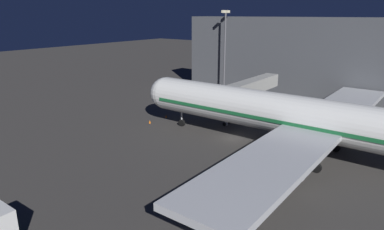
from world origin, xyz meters
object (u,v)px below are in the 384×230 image
at_px(airliner_at_gate, 315,121).
at_px(traffic_cone_nose_port, 166,116).
at_px(traffic_cone_nose_starboard, 150,122).
at_px(apron_floodlight_mast, 225,47).
at_px(jet_bridge, 245,89).

height_order(airliner_at_gate, traffic_cone_nose_port, airliner_at_gate).
xyz_separation_m(traffic_cone_nose_port, traffic_cone_nose_starboard, (4.40, 0.00, 0.00)).
distance_m(apron_floodlight_mast, traffic_cone_nose_port, 25.80).
distance_m(jet_bridge, traffic_cone_nose_starboard, 18.31).
bearing_deg(apron_floodlight_mast, airliner_at_gate, 49.62).
height_order(airliner_at_gate, traffic_cone_nose_starboard, airliner_at_gate).
height_order(jet_bridge, traffic_cone_nose_port, jet_bridge).
bearing_deg(traffic_cone_nose_port, airliner_at_gate, 85.51).
bearing_deg(traffic_cone_nose_starboard, apron_floodlight_mast, -175.92).
bearing_deg(jet_bridge, traffic_cone_nose_port, -51.58).
bearing_deg(jet_bridge, apron_floodlight_mast, -136.94).
relative_size(apron_floodlight_mast, traffic_cone_nose_starboard, 35.32).
bearing_deg(traffic_cone_nose_port, jet_bridge, 128.42).
distance_m(airliner_at_gate, apron_floodlight_mast, 39.80).
height_order(apron_floodlight_mast, traffic_cone_nose_starboard, apron_floodlight_mast).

